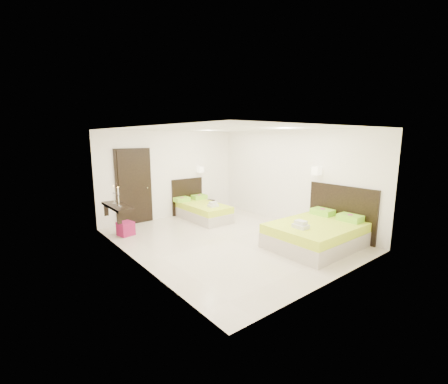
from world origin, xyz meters
TOP-DOWN VIEW (x-y plane):
  - floor at (0.00, 0.00)m, footprint 5.50×5.50m
  - bed_single at (0.54, 1.93)m, footprint 1.09×1.81m
  - bed_double at (1.31, -1.58)m, footprint 2.05×1.74m
  - nightstand at (1.28, 2.67)m, footprint 0.49×0.46m
  - ottoman at (-1.82, 1.83)m, footprint 0.40×0.40m
  - door at (-1.20, 2.70)m, footprint 1.02×0.15m
  - console_shelf at (-2.08, 1.60)m, footprint 0.35×1.20m

SIDE VIEW (x-z plane):
  - floor at x=0.00m, z-range 0.00..0.00m
  - ottoman at x=-1.82m, z-range 0.00..0.34m
  - nightstand at x=1.28m, z-range 0.00..0.34m
  - bed_single at x=0.54m, z-range -0.47..1.03m
  - bed_double at x=1.31m, z-range -0.54..1.15m
  - console_shelf at x=-2.08m, z-range 0.42..1.21m
  - door at x=-1.20m, z-range -0.02..2.12m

